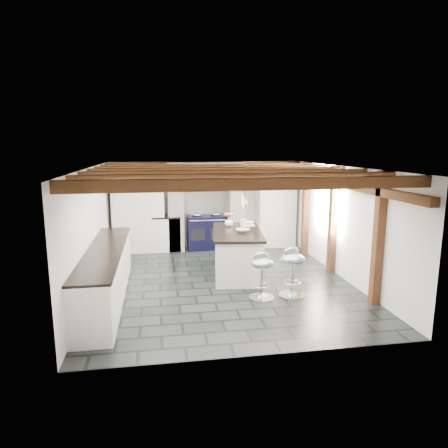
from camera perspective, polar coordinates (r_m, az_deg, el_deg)
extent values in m
plane|color=black|center=(8.21, -0.24, -8.11)|extent=(6.00, 6.00, 0.00)
plane|color=white|center=(10.84, -2.77, 2.84)|extent=(5.00, 0.00, 5.00)
plane|color=white|center=(7.91, -18.42, -0.78)|extent=(0.00, 6.00, 6.00)
plane|color=white|center=(8.65, 16.33, 0.32)|extent=(0.00, 6.00, 6.00)
plane|color=white|center=(7.76, -0.25, 8.14)|extent=(6.00, 6.00, 0.00)
cube|color=white|center=(10.51, -6.91, 1.41)|extent=(0.40, 0.60, 1.90)
cube|color=white|center=(10.69, 1.69, 1.65)|extent=(0.40, 0.60, 1.90)
cube|color=brown|center=(10.45, -2.62, 7.17)|extent=(2.10, 0.65, 0.18)
cube|color=white|center=(10.44, -2.63, 8.02)|extent=(2.00, 0.60, 0.31)
cube|color=black|center=(10.13, -2.41, 7.39)|extent=(1.00, 0.03, 0.22)
cube|color=silver|center=(10.12, -2.40, 7.38)|extent=(0.90, 0.01, 0.14)
cube|color=white|center=(10.50, -12.10, 1.52)|extent=(1.30, 0.58, 2.00)
cube|color=white|center=(10.95, 7.35, 2.05)|extent=(1.00, 0.58, 2.00)
cube|color=white|center=(7.47, -16.51, -6.99)|extent=(0.60, 3.80, 0.88)
cube|color=black|center=(7.34, -16.70, -3.57)|extent=(0.64, 3.80, 0.04)
cube|color=white|center=(10.60, -8.19, -1.35)|extent=(0.70, 0.60, 0.88)
cube|color=black|center=(10.51, -8.26, 1.10)|extent=(0.74, 0.64, 0.04)
cube|color=brown|center=(8.51, 16.13, 5.60)|extent=(0.15, 5.80, 0.14)
plane|color=white|center=(9.12, 14.73, 3.48)|extent=(0.00, 0.90, 0.90)
cube|color=brown|center=(5.22, 4.31, 5.72)|extent=(5.00, 0.16, 0.16)
cube|color=brown|center=(6.07, 2.37, 6.47)|extent=(5.00, 0.16, 0.16)
cube|color=brown|center=(6.92, 0.90, 7.04)|extent=(5.00, 0.16, 0.16)
cube|color=brown|center=(7.77, -0.25, 7.48)|extent=(5.00, 0.16, 0.16)
cube|color=brown|center=(8.62, -1.17, 7.83)|extent=(5.00, 0.16, 0.16)
cube|color=brown|center=(9.48, -1.93, 8.11)|extent=(5.00, 0.16, 0.16)
cube|color=brown|center=(10.34, -2.56, 8.35)|extent=(5.00, 0.16, 0.16)
cube|color=brown|center=(7.24, 21.20, -2.03)|extent=(0.15, 0.15, 2.30)
cube|color=brown|center=(8.80, 15.30, 0.55)|extent=(0.15, 0.15, 2.30)
cube|color=brown|center=(10.25, 11.60, 2.16)|extent=(0.15, 0.15, 2.30)
cylinder|color=black|center=(7.83, 3.08, 5.43)|extent=(0.01, 0.01, 0.56)
cylinder|color=white|center=(7.86, 3.06, 3.04)|extent=(0.09, 0.09, 0.22)
cylinder|color=black|center=(8.13, 2.97, 5.64)|extent=(0.01, 0.01, 0.56)
cylinder|color=white|center=(8.17, 2.95, 3.33)|extent=(0.09, 0.09, 0.22)
cylinder|color=black|center=(8.43, 2.87, 5.83)|extent=(0.01, 0.01, 0.56)
cylinder|color=white|center=(8.47, 2.85, 3.61)|extent=(0.09, 0.09, 0.22)
cube|color=black|center=(10.65, -2.53, -1.14)|extent=(1.00, 0.60, 0.90)
ellipsoid|color=silver|center=(10.53, -3.91, 1.37)|extent=(0.28, 0.28, 0.11)
ellipsoid|color=silver|center=(10.59, -1.21, 1.45)|extent=(0.28, 0.28, 0.11)
cylinder|color=silver|center=(10.26, -2.34, 0.51)|extent=(0.95, 0.03, 0.03)
cube|color=black|center=(10.33, -3.71, -1.53)|extent=(0.35, 0.02, 0.30)
cube|color=black|center=(10.39, -0.97, -1.43)|extent=(0.35, 0.02, 0.30)
cube|color=white|center=(8.50, 1.86, -4.29)|extent=(1.16, 1.94, 0.90)
cube|color=black|center=(8.38, 1.88, -1.16)|extent=(1.25, 2.03, 0.05)
imported|color=white|center=(8.85, 0.71, 0.30)|extent=(0.21, 0.21, 0.19)
ellipsoid|color=#E54C20|center=(8.82, 0.71, 1.31)|extent=(0.20, 0.20, 0.12)
cylinder|color=white|center=(8.72, 2.75, 0.09)|extent=(0.12, 0.12, 0.18)
imported|color=white|center=(8.28, 2.63, -0.92)|extent=(0.30, 0.30, 0.06)
cylinder|color=white|center=(8.44, 3.59, -0.57)|extent=(0.05, 0.05, 0.10)
cylinder|color=white|center=(8.42, 3.60, -0.18)|extent=(0.22, 0.22, 0.02)
cylinder|color=beige|center=(8.42, 3.60, 0.11)|extent=(0.17, 0.17, 0.07)
cylinder|color=silver|center=(7.51, 9.64, -10.00)|extent=(0.49, 0.49, 0.03)
cone|color=silver|center=(7.49, 9.66, -9.64)|extent=(0.22, 0.22, 0.09)
cylinder|color=silver|center=(7.39, 9.73, -7.48)|extent=(0.06, 0.06, 0.61)
torus|color=silver|center=(7.42, 9.71, -8.21)|extent=(0.31, 0.31, 0.02)
ellipsoid|color=gray|center=(7.29, 9.82, -4.94)|extent=(0.54, 0.54, 0.20)
ellipsoid|color=gray|center=(7.35, 9.37, -3.90)|extent=(0.33, 0.20, 0.17)
cylinder|color=silver|center=(7.33, 5.36, -10.42)|extent=(0.45, 0.45, 0.03)
cone|color=silver|center=(7.32, 5.37, -10.08)|extent=(0.21, 0.21, 0.08)
cylinder|color=silver|center=(7.22, 5.41, -8.02)|extent=(0.05, 0.05, 0.57)
torus|color=silver|center=(7.25, 5.39, -8.71)|extent=(0.29, 0.29, 0.02)
ellipsoid|color=gray|center=(7.12, 5.45, -5.59)|extent=(0.49, 0.49, 0.19)
ellipsoid|color=gray|center=(7.18, 5.09, -4.59)|extent=(0.31, 0.18, 0.16)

